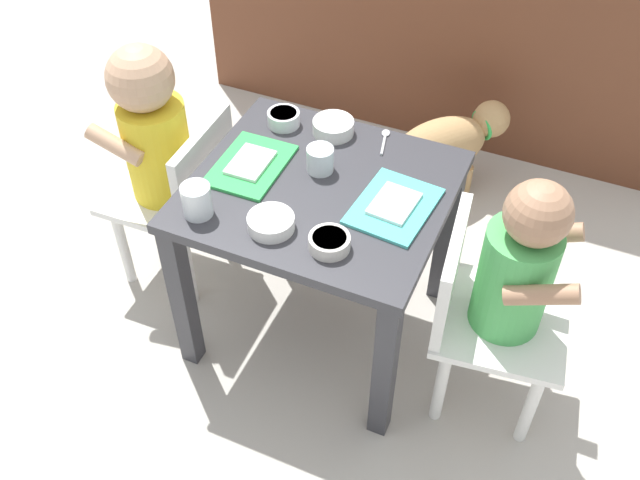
# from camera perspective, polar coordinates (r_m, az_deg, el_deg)

# --- Properties ---
(ground_plane) EXTENTS (7.00, 7.00, 0.00)m
(ground_plane) POSITION_cam_1_polar(r_m,az_deg,el_deg) (1.94, 0.00, -6.51)
(ground_plane) COLOR #B2ADA3
(dining_table) EXTENTS (0.56, 0.52, 0.48)m
(dining_table) POSITION_cam_1_polar(r_m,az_deg,el_deg) (1.65, 0.00, 1.90)
(dining_table) COLOR #333338
(dining_table) RESTS_ON ground
(seated_child_left) EXTENTS (0.29, 0.29, 0.70)m
(seated_child_left) POSITION_cam_1_polar(r_m,az_deg,el_deg) (1.82, -12.61, 7.53)
(seated_child_left) COLOR white
(seated_child_left) RESTS_ON ground
(seated_child_right) EXTENTS (0.31, 0.31, 0.66)m
(seated_child_right) POSITION_cam_1_polar(r_m,az_deg,el_deg) (1.54, 14.69, -2.91)
(seated_child_right) COLOR white
(seated_child_right) RESTS_ON ground
(dog) EXTENTS (0.34, 0.37, 0.29)m
(dog) POSITION_cam_1_polar(r_m,az_deg,el_deg) (2.22, 9.94, 7.44)
(dog) COLOR tan
(dog) RESTS_ON ground
(food_tray_left) EXTENTS (0.15, 0.21, 0.02)m
(food_tray_left) POSITION_cam_1_polar(r_m,az_deg,el_deg) (1.65, -5.51, 5.99)
(food_tray_left) COLOR green
(food_tray_left) RESTS_ON dining_table
(food_tray_right) EXTENTS (0.17, 0.22, 0.02)m
(food_tray_right) POSITION_cam_1_polar(r_m,az_deg,el_deg) (1.55, 5.88, 2.74)
(food_tray_right) COLOR #4CC6BC
(food_tray_right) RESTS_ON dining_table
(water_cup_left) EXTENTS (0.06, 0.06, 0.07)m
(water_cup_left) POSITION_cam_1_polar(r_m,az_deg,el_deg) (1.53, -9.70, 2.96)
(water_cup_left) COLOR white
(water_cup_left) RESTS_ON dining_table
(water_cup_right) EXTENTS (0.06, 0.06, 0.06)m
(water_cup_right) POSITION_cam_1_polar(r_m,az_deg,el_deg) (1.62, 0.01, 6.31)
(water_cup_right) COLOR white
(water_cup_right) RESTS_ON dining_table
(cereal_bowl_left_side) EXTENTS (0.08, 0.08, 0.03)m
(cereal_bowl_left_side) POSITION_cam_1_polar(r_m,az_deg,el_deg) (1.44, 0.75, -0.15)
(cereal_bowl_left_side) COLOR silver
(cereal_bowl_left_side) RESTS_ON dining_table
(veggie_bowl_near) EXTENTS (0.10, 0.10, 0.03)m
(veggie_bowl_near) POSITION_cam_1_polar(r_m,az_deg,el_deg) (1.49, -3.91, 1.42)
(veggie_bowl_near) COLOR white
(veggie_bowl_near) RESTS_ON dining_table
(cereal_bowl_right_side) EXTENTS (0.10, 0.10, 0.03)m
(cereal_bowl_right_side) POSITION_cam_1_polar(r_m,az_deg,el_deg) (1.74, 1.06, 8.97)
(cereal_bowl_right_side) COLOR white
(cereal_bowl_right_side) RESTS_ON dining_table
(veggie_bowl_far) EXTENTS (0.08, 0.08, 0.04)m
(veggie_bowl_far) POSITION_cam_1_polar(r_m,az_deg,el_deg) (1.77, -2.90, 9.62)
(veggie_bowl_far) COLOR white
(veggie_bowl_far) RESTS_ON dining_table
(spoon_by_left_tray) EXTENTS (0.04, 0.10, 0.01)m
(spoon_by_left_tray) POSITION_cam_1_polar(r_m,az_deg,el_deg) (1.73, 5.13, 7.96)
(spoon_by_left_tray) COLOR silver
(spoon_by_left_tray) RESTS_ON dining_table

